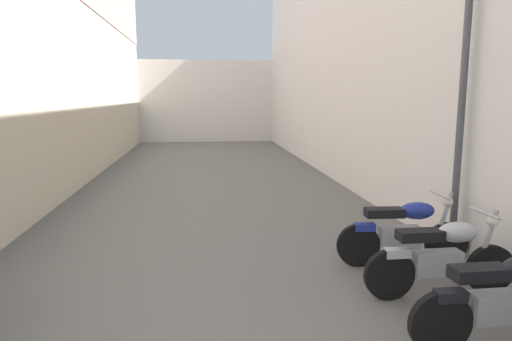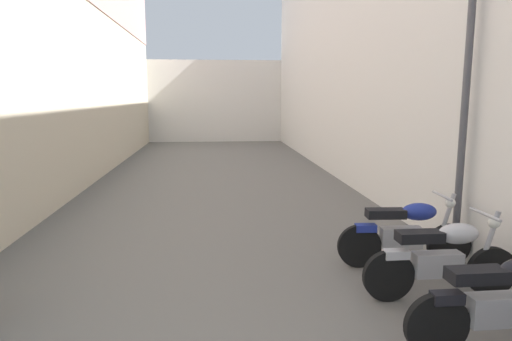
# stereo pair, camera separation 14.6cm
# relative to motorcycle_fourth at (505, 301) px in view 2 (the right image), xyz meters

# --- Properties ---
(ground_plane) EXTENTS (40.08, 40.08, 0.00)m
(ground_plane) POSITION_rel_motorcycle_fourth_xyz_m (-2.46, 5.94, -0.50)
(ground_plane) COLOR #66635E
(building_left) EXTENTS (0.45, 24.08, 8.62)m
(building_left) POSITION_rel_motorcycle_fourth_xyz_m (-6.04, 7.91, 3.86)
(building_left) COLOR beige
(building_left) RESTS_ON ground
(building_right) EXTENTS (0.45, 24.08, 7.92)m
(building_right) POSITION_rel_motorcycle_fourth_xyz_m (1.14, 7.94, 3.46)
(building_right) COLOR silver
(building_right) RESTS_ON ground
(building_far_end) EXTENTS (9.79, 2.00, 4.15)m
(building_far_end) POSITION_rel_motorcycle_fourth_xyz_m (-2.46, 20.98, 1.57)
(building_far_end) COLOR silver
(building_far_end) RESTS_ON ground
(motorcycle_fourth) EXTENTS (1.85, 0.58, 1.04)m
(motorcycle_fourth) POSITION_rel_motorcycle_fourth_xyz_m (0.00, 0.00, 0.00)
(motorcycle_fourth) COLOR black
(motorcycle_fourth) RESTS_ON ground
(motorcycle_fifth) EXTENTS (1.85, 0.58, 1.04)m
(motorcycle_fifth) POSITION_rel_motorcycle_fourth_xyz_m (0.00, 1.14, 0.00)
(motorcycle_fifth) COLOR black
(motorcycle_fifth) RESTS_ON ground
(motorcycle_sixth) EXTENTS (1.85, 0.58, 1.04)m
(motorcycle_sixth) POSITION_rel_motorcycle_fourth_xyz_m (-0.00, 2.15, 0.00)
(motorcycle_sixth) COLOR black
(motorcycle_sixth) RESTS_ON ground
(street_lamp) EXTENTS (0.79, 0.18, 4.91)m
(street_lamp) POSITION_rel_motorcycle_fourth_xyz_m (0.70, 2.27, 2.36)
(street_lamp) COLOR #47474C
(street_lamp) RESTS_ON ground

